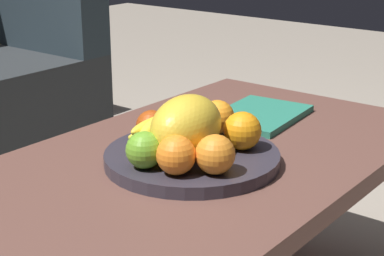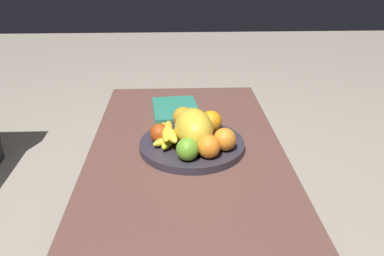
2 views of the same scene
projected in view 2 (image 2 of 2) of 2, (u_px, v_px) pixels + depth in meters
name	position (u px, v px, depth m)	size (l,w,h in m)	color
ground_plane	(187.00, 243.00, 1.57)	(8.00, 8.00, 0.00)	gray
coffee_table	(186.00, 155.00, 1.41)	(1.14, 0.65, 0.44)	brown
fruit_bowl	(192.00, 145.00, 1.35)	(0.35, 0.35, 0.03)	#312C37
melon_large_front	(194.00, 128.00, 1.29)	(0.18, 0.12, 0.12)	yellow
orange_front	(211.00, 122.00, 1.40)	(0.08, 0.08, 0.08)	orange
orange_left	(183.00, 117.00, 1.44)	(0.07, 0.07, 0.07)	orange
orange_right	(225.00, 139.00, 1.27)	(0.07, 0.07, 0.07)	orange
orange_back	(209.00, 146.00, 1.23)	(0.07, 0.07, 0.07)	orange
apple_front	(186.00, 149.00, 1.22)	(0.07, 0.07, 0.07)	#69AA2B
apple_left	(160.00, 133.00, 1.32)	(0.07, 0.07, 0.07)	#AB4212
banana_bunch	(170.00, 135.00, 1.32)	(0.16, 0.14, 0.06)	yellow
magazine	(176.00, 109.00, 1.65)	(0.25, 0.18, 0.02)	#2B7D65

